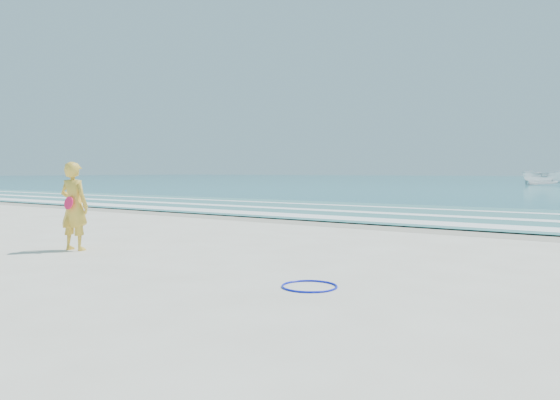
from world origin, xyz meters
The scene contains 9 objects.
ground centered at (0.00, 0.00, 0.00)m, with size 400.00×400.00×0.00m, color silver.
wet_sand centered at (0.00, 9.00, 0.00)m, with size 400.00×2.40×0.00m, color #B2A893.
shallow centered at (0.00, 14.00, 0.04)m, with size 400.00×10.00×0.01m, color #59B7AD.
foam_near centered at (0.00, 10.30, 0.05)m, with size 400.00×1.40×0.01m, color white.
foam_mid centered at (0.00, 13.20, 0.05)m, with size 400.00×0.90×0.01m, color white.
foam_far centered at (0.00, 16.50, 0.05)m, with size 400.00×0.60×0.01m, color white.
hoop centered at (3.80, 0.28, 0.01)m, with size 0.81×0.81×0.03m, color #0B18CF.
boat centered at (-3.63, 63.63, 0.97)m, with size 1.82×4.83×1.87m, color white.
woman centered at (-2.21, 0.54, 0.93)m, with size 0.76×0.58×1.86m.
Camera 1 is at (7.94, -6.29, 1.66)m, focal length 35.00 mm.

